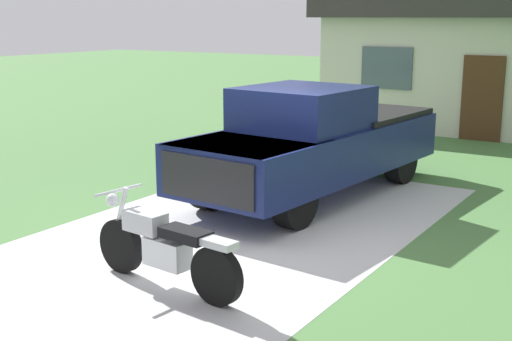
% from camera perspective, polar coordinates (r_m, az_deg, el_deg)
% --- Properties ---
extents(ground_plane, '(80.00, 80.00, 0.00)m').
position_cam_1_polar(ground_plane, '(9.85, -1.85, -5.09)').
color(ground_plane, '#4A773F').
extents(driveway_pad, '(4.67, 8.49, 0.01)m').
position_cam_1_polar(driveway_pad, '(9.85, -1.85, -5.08)').
color(driveway_pad, beige).
rests_on(driveway_pad, ground).
extents(motorcycle, '(2.21, 0.70, 1.09)m').
position_cam_1_polar(motorcycle, '(7.80, -7.68, -6.43)').
color(motorcycle, black).
rests_on(motorcycle, ground).
extents(pickup_truck, '(2.48, 5.77, 1.90)m').
position_cam_1_polar(pickup_truck, '(11.71, 5.06, 2.55)').
color(pickup_truck, black).
rests_on(pickup_truck, ground).
extents(neighbor_house, '(9.60, 5.60, 3.50)m').
position_cam_1_polar(neighbor_house, '(20.13, 20.37, 8.49)').
color(neighbor_house, beige).
rests_on(neighbor_house, ground).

